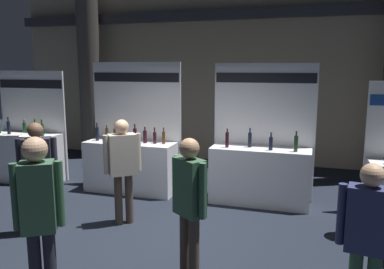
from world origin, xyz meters
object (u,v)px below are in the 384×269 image
object	(u,v)px
exhibitor_booth_0	(26,153)
visitor_3	(39,210)
trash_bin	(351,215)
visitor_5	(368,234)
exhibitor_booth_2	(260,169)
visitor_6	(123,162)
visitor_2	(38,168)
visitor_1	(189,199)
exhibitor_booth_1	(131,160)

from	to	relation	value
exhibitor_booth_0	visitor_3	size ratio (longest dim) A/B	1.31
trash_bin	visitor_5	size ratio (longest dim) A/B	0.41
exhibitor_booth_2	visitor_3	world-z (taller)	exhibitor_booth_2
exhibitor_booth_2	trash_bin	xyz separation A→B (m)	(1.47, -1.07, -0.30)
exhibitor_booth_0	exhibitor_booth_2	xyz separation A→B (m)	(5.05, 0.11, 0.01)
exhibitor_booth_2	visitor_6	world-z (taller)	exhibitor_booth_2
exhibitor_booth_0	visitor_6	xyz separation A→B (m)	(3.13, -1.51, 0.38)
exhibitor_booth_0	trash_bin	size ratio (longest dim) A/B	3.56
trash_bin	visitor_2	bearing A→B (deg)	-164.08
trash_bin	visitor_1	world-z (taller)	visitor_1
visitor_5	visitor_6	distance (m)	3.70
exhibitor_booth_2	visitor_5	bearing A→B (deg)	-66.47
exhibitor_booth_1	exhibitor_booth_2	world-z (taller)	exhibitor_booth_1
visitor_5	visitor_6	world-z (taller)	visitor_6
visitor_6	visitor_1	bearing A→B (deg)	-79.85
exhibitor_booth_1	visitor_6	size ratio (longest dim) A/B	1.53
trash_bin	visitor_1	distance (m)	2.75
visitor_5	exhibitor_booth_2	bearing A→B (deg)	122.04
trash_bin	visitor_1	xyz separation A→B (m)	(-1.88, -1.89, 0.67)
exhibitor_booth_1	visitor_6	xyz separation A→B (m)	(0.63, -1.56, 0.38)
exhibitor_booth_0	exhibitor_booth_1	world-z (taller)	exhibitor_booth_1
visitor_2	visitor_6	xyz separation A→B (m)	(1.02, 0.70, -0.00)
visitor_1	visitor_6	world-z (taller)	visitor_1
exhibitor_booth_1	visitor_3	distance (m)	4.01
exhibitor_booth_0	visitor_5	distance (m)	7.18
exhibitor_booth_1	visitor_6	world-z (taller)	exhibitor_booth_1
visitor_3	visitor_6	size ratio (longest dim) A/B	1.09
trash_bin	visitor_6	xyz separation A→B (m)	(-3.40, -0.56, 0.67)
exhibitor_booth_1	visitor_2	world-z (taller)	exhibitor_booth_1
exhibitor_booth_2	visitor_1	world-z (taller)	exhibitor_booth_2
visitor_6	exhibitor_booth_2	bearing A→B (deg)	1.49
visitor_3	visitor_5	world-z (taller)	visitor_3
visitor_5	visitor_1	bearing A→B (deg)	179.78
exhibitor_booth_0	visitor_2	size ratio (longest dim) A/B	1.42
visitor_5	visitor_3	bearing A→B (deg)	-158.61
trash_bin	visitor_6	world-z (taller)	visitor_6
visitor_3	visitor_6	distance (m)	2.33
exhibitor_booth_2	visitor_1	size ratio (longest dim) A/B	1.49
visitor_1	exhibitor_booth_0	bearing A→B (deg)	4.22
exhibitor_booth_1	exhibitor_booth_0	bearing A→B (deg)	-178.84
visitor_1	visitor_5	world-z (taller)	visitor_1
exhibitor_booth_2	visitor_2	distance (m)	3.77
visitor_3	exhibitor_booth_1	bearing A→B (deg)	-107.68
exhibitor_booth_0	visitor_3	world-z (taller)	exhibitor_booth_0
visitor_6	visitor_3	bearing A→B (deg)	-121.44
exhibitor_booth_1	trash_bin	xyz separation A→B (m)	(4.03, -1.01, -0.29)
exhibitor_booth_2	visitor_6	xyz separation A→B (m)	(-1.93, -1.62, 0.38)
visitor_2	trash_bin	bearing A→B (deg)	165.46
exhibitor_booth_0	visitor_6	world-z (taller)	exhibitor_booth_0
exhibitor_booth_0	trash_bin	bearing A→B (deg)	-8.35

